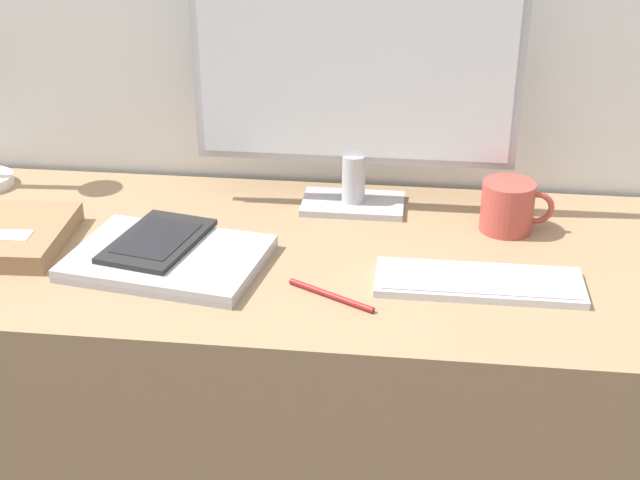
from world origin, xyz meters
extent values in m
cube|color=#997A56|center=(0.00, 0.25, 0.35)|extent=(1.48, 0.57, 0.70)
cube|color=#B7B7BC|center=(0.07, 0.43, 0.71)|extent=(0.18, 0.11, 0.01)
cylinder|color=#B7B7BC|center=(0.07, 0.43, 0.76)|extent=(0.04, 0.04, 0.09)
cube|color=#B7B7BC|center=(0.07, 0.44, 0.96)|extent=(0.55, 0.01, 0.35)
cube|color=white|center=(0.07, 0.43, 0.96)|extent=(0.53, 0.01, 0.32)
cube|color=silver|center=(0.28, 0.17, 0.71)|extent=(0.31, 0.11, 0.01)
cube|color=#B7B7BC|center=(0.28, 0.17, 0.72)|extent=(0.29, 0.09, 0.00)
cube|color=#A3A3A8|center=(-0.20, 0.18, 0.71)|extent=(0.32, 0.25, 0.01)
cube|color=#B2B2B7|center=(-0.20, 0.18, 0.72)|extent=(0.32, 0.25, 0.01)
cube|color=black|center=(-0.22, 0.21, 0.73)|extent=(0.16, 0.21, 0.01)
cube|color=black|center=(-0.22, 0.21, 0.73)|extent=(0.12, 0.15, 0.00)
cube|color=#93704C|center=(-0.48, 0.22, 0.72)|extent=(0.19, 0.22, 0.03)
cube|color=silver|center=(-0.48, 0.19, 0.74)|extent=(0.10, 0.04, 0.00)
cylinder|color=#B7473D|center=(0.33, 0.37, 0.75)|extent=(0.09, 0.09, 0.09)
torus|color=#B7473D|center=(0.38, 0.37, 0.75)|extent=(0.06, 0.01, 0.06)
cylinder|color=maroon|center=(0.07, 0.11, 0.71)|extent=(0.13, 0.08, 0.01)
camera|label=1|loc=(0.18, -1.02, 1.36)|focal=50.00mm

